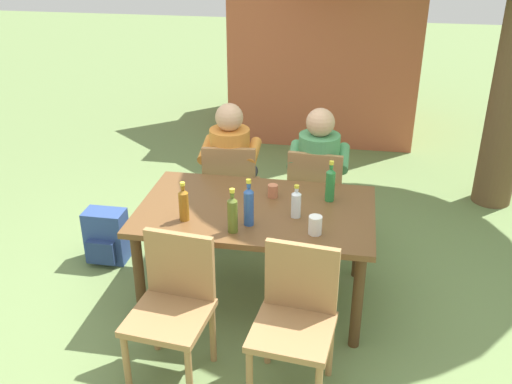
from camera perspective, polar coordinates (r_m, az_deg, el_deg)
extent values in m
plane|color=#6B844C|center=(4.24, 0.00, -10.28)|extent=(24.00, 24.00, 0.00)
cube|color=brown|center=(3.87, 0.00, -1.87)|extent=(1.57, 0.96, 0.04)
cylinder|color=#4C311A|center=(3.90, -11.45, -8.40)|extent=(0.07, 0.07, 0.68)
cylinder|color=#4C311A|center=(3.67, 9.99, -10.60)|extent=(0.07, 0.07, 0.68)
cylinder|color=#4C311A|center=(4.54, -7.95, -2.83)|extent=(0.07, 0.07, 0.68)
cylinder|color=#4C311A|center=(4.35, 10.16, -4.37)|extent=(0.07, 0.07, 0.68)
cube|color=#A37547|center=(4.80, -2.38, 0.33)|extent=(0.48, 0.48, 0.04)
cube|color=#A37547|center=(4.53, -2.70, 1.87)|extent=(0.42, 0.08, 0.42)
cylinder|color=#A37547|center=(5.06, 0.03, -1.10)|extent=(0.04, 0.04, 0.41)
cylinder|color=#A37547|center=(5.10, -4.23, -0.96)|extent=(0.04, 0.04, 0.41)
cylinder|color=#A37547|center=(4.72, -0.28, -3.19)|extent=(0.04, 0.04, 0.41)
cylinder|color=#A37547|center=(4.76, -4.85, -3.03)|extent=(0.04, 0.04, 0.41)
cube|color=#A37547|center=(4.72, 6.05, -0.31)|extent=(0.47, 0.47, 0.04)
cube|color=#A37547|center=(4.44, 5.78, 1.25)|extent=(0.42, 0.07, 0.42)
cylinder|color=#A37547|center=(4.97, 8.44, -1.94)|extent=(0.04, 0.04, 0.41)
cylinder|color=#A37547|center=(5.01, 4.13, -1.45)|extent=(0.04, 0.04, 0.41)
cylinder|color=#A37547|center=(4.64, 7.88, -4.07)|extent=(0.04, 0.04, 0.41)
cylinder|color=#A37547|center=(4.68, 3.26, -3.52)|extent=(0.04, 0.04, 0.41)
cube|color=#A37547|center=(3.39, -8.63, -12.16)|extent=(0.48, 0.48, 0.04)
cube|color=#A37547|center=(3.40, -7.52, -7.14)|extent=(0.42, 0.08, 0.42)
cylinder|color=#A37547|center=(3.48, -12.67, -16.25)|extent=(0.04, 0.04, 0.41)
cylinder|color=#A37547|center=(3.34, -6.62, -17.75)|extent=(0.04, 0.04, 0.41)
cylinder|color=#A37547|center=(3.73, -9.92, -12.59)|extent=(0.04, 0.04, 0.41)
cylinder|color=#A37547|center=(3.60, -4.29, -13.79)|extent=(0.04, 0.04, 0.41)
cube|color=#A37547|center=(3.26, 3.61, -13.60)|extent=(0.49, 0.49, 0.04)
cube|color=#A37547|center=(3.28, 4.52, -8.35)|extent=(0.42, 0.09, 0.42)
cylinder|color=#A37547|center=(3.31, -0.65, -18.05)|extent=(0.04, 0.04, 0.41)
cylinder|color=#A37547|center=(3.58, 1.16, -14.00)|extent=(0.04, 0.04, 0.41)
cylinder|color=#A37547|center=(3.53, 7.34, -15.00)|extent=(0.04, 0.04, 0.41)
cylinder|color=orange|center=(4.64, -2.57, 3.19)|extent=(0.32, 0.32, 0.52)
sphere|color=tan|center=(4.52, -2.67, 7.39)|extent=(0.22, 0.22, 0.22)
cylinder|color=#383847|center=(4.91, -0.99, 1.21)|extent=(0.14, 0.40, 0.14)
cylinder|color=#383847|center=(5.19, -0.56, -0.14)|extent=(0.11, 0.11, 0.45)
cylinder|color=orange|center=(4.58, -0.28, 3.93)|extent=(0.09, 0.31, 0.16)
cylinder|color=#383847|center=(4.95, -3.04, 1.36)|extent=(0.14, 0.40, 0.14)
cylinder|color=#383847|center=(5.22, -2.50, 0.01)|extent=(0.11, 0.11, 0.45)
cylinder|color=orange|center=(4.66, -4.87, 4.22)|extent=(0.09, 0.31, 0.16)
cylinder|color=#4C935B|center=(4.55, 6.17, 2.58)|extent=(0.32, 0.32, 0.52)
sphere|color=tan|center=(4.42, 6.39, 6.85)|extent=(0.22, 0.22, 0.22)
cylinder|color=#383847|center=(4.84, 7.26, 0.60)|extent=(0.14, 0.40, 0.14)
cylinder|color=#383847|center=(5.12, 7.26, -0.74)|extent=(0.11, 0.11, 0.45)
cylinder|color=#4C935B|center=(4.52, 8.60, 3.31)|extent=(0.09, 0.31, 0.16)
cylinder|color=#383847|center=(4.85, 5.14, 0.76)|extent=(0.14, 0.40, 0.14)
cylinder|color=#383847|center=(5.13, 5.25, -0.58)|extent=(0.11, 0.11, 0.45)
cylinder|color=#4C935B|center=(4.54, 3.83, 3.65)|extent=(0.09, 0.31, 0.16)
cylinder|color=#996019|center=(3.70, -7.14, -1.43)|extent=(0.06, 0.06, 0.19)
cone|color=#996019|center=(3.65, -7.24, 0.08)|extent=(0.06, 0.06, 0.03)
cylinder|color=#996019|center=(3.64, -7.26, 0.45)|extent=(0.03, 0.03, 0.03)
cylinder|color=yellow|center=(3.63, -7.28, 0.79)|extent=(0.03, 0.03, 0.02)
cylinder|color=#2D56A3|center=(3.61, -0.72, -1.64)|extent=(0.06, 0.06, 0.23)
cone|color=#2D56A3|center=(3.55, -0.73, 0.20)|extent=(0.06, 0.06, 0.03)
cylinder|color=#2D56A3|center=(3.54, -0.73, 0.66)|extent=(0.03, 0.03, 0.03)
cylinder|color=yellow|center=(3.52, -0.73, 1.08)|extent=(0.03, 0.03, 0.03)
cylinder|color=#287A38|center=(3.94, 7.34, 0.54)|extent=(0.06, 0.06, 0.21)
cone|color=#287A38|center=(3.90, 7.44, 2.13)|extent=(0.06, 0.06, 0.03)
cylinder|color=#287A38|center=(3.88, 7.46, 2.53)|extent=(0.03, 0.03, 0.03)
cylinder|color=yellow|center=(3.87, 7.48, 2.88)|extent=(0.03, 0.03, 0.02)
cylinder|color=#566623|center=(3.53, -2.33, -2.44)|extent=(0.06, 0.06, 0.21)
cone|color=#566623|center=(3.48, -2.36, -0.69)|extent=(0.06, 0.06, 0.03)
cylinder|color=#566623|center=(3.46, -2.37, -0.26)|extent=(0.03, 0.03, 0.03)
cylinder|color=yellow|center=(3.45, -2.38, 0.13)|extent=(0.03, 0.03, 0.02)
cylinder|color=white|center=(3.72, 3.98, -1.34)|extent=(0.06, 0.06, 0.16)
cone|color=white|center=(3.68, 4.02, -0.06)|extent=(0.06, 0.06, 0.02)
cylinder|color=white|center=(3.67, 4.03, 0.26)|extent=(0.03, 0.03, 0.02)
cylinder|color=yellow|center=(3.66, 4.04, 0.54)|extent=(0.03, 0.03, 0.02)
cylinder|color=white|center=(3.55, 5.87, -3.28)|extent=(0.08, 0.08, 0.12)
cylinder|color=#BC6B47|center=(3.99, 1.67, 0.12)|extent=(0.07, 0.07, 0.09)
cube|color=#2D4784|center=(4.69, -14.54, -4.20)|extent=(0.31, 0.19, 0.43)
cube|color=navy|center=(4.63, -15.04, -5.78)|extent=(0.22, 0.06, 0.19)
cube|color=#B25638|center=(7.44, 6.99, 13.73)|extent=(2.15, 1.75, 1.91)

